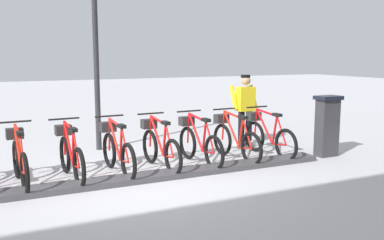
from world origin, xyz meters
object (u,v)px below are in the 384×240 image
at_px(payment_kiosk, 327,125).
at_px(bike_docked_4, 117,150).
at_px(bike_docked_0, 267,136).
at_px(worker_near_rack, 245,107).
at_px(bike_docked_5, 70,155).
at_px(bike_docked_3, 159,146).
at_px(bike_docked_6, 19,159).
at_px(bike_docked_2, 198,142).
at_px(lamp_post, 95,32).
at_px(bike_docked_1, 234,139).

height_order(payment_kiosk, bike_docked_4, payment_kiosk).
distance_m(bike_docked_0, worker_near_rack, 1.23).
relative_size(bike_docked_0, bike_docked_5, 1.00).
height_order(payment_kiosk, bike_docked_3, payment_kiosk).
bearing_deg(bike_docked_6, bike_docked_5, -90.00).
bearing_deg(payment_kiosk, bike_docked_2, 78.19).
xyz_separation_m(bike_docked_3, bike_docked_6, (0.00, 2.45, 0.00)).
bearing_deg(lamp_post, worker_near_rack, -106.87).
height_order(bike_docked_6, worker_near_rack, worker_near_rack).
bearing_deg(bike_docked_4, bike_docked_1, -90.00).
height_order(bike_docked_1, lamp_post, lamp_post).
relative_size(bike_docked_5, lamp_post, 0.43).
bearing_deg(bike_docked_0, payment_kiosk, -117.46).
bearing_deg(bike_docked_4, bike_docked_5, 90.00).
distance_m(bike_docked_2, bike_docked_5, 2.45).
bearing_deg(bike_docked_5, worker_near_rack, -75.14).
distance_m(bike_docked_6, lamp_post, 3.53).
distance_m(payment_kiosk, bike_docked_0, 1.26).
relative_size(bike_docked_1, bike_docked_4, 1.00).
xyz_separation_m(bike_docked_4, worker_near_rack, (1.12, -3.42, 0.48)).
relative_size(payment_kiosk, bike_docked_5, 0.74).
xyz_separation_m(payment_kiosk, bike_docked_4, (0.57, 4.37, -0.24)).
relative_size(bike_docked_2, bike_docked_6, 1.00).
bearing_deg(bike_docked_2, lamp_post, 34.84).
bearing_deg(bike_docked_0, lamp_post, 55.80).
relative_size(bike_docked_6, worker_near_rack, 1.04).
height_order(bike_docked_2, bike_docked_5, same).
bearing_deg(bike_docked_6, bike_docked_3, -90.00).
bearing_deg(bike_docked_6, worker_near_rack, -77.46).
distance_m(payment_kiosk, lamp_post, 5.35).
bearing_deg(lamp_post, bike_docked_3, -162.87).
bearing_deg(bike_docked_0, bike_docked_2, 90.00).
relative_size(bike_docked_0, bike_docked_6, 1.00).
distance_m(bike_docked_4, lamp_post, 3.05).
height_order(payment_kiosk, bike_docked_1, payment_kiosk).
height_order(bike_docked_0, worker_near_rack, worker_near_rack).
bearing_deg(lamp_post, bike_docked_2, -145.16).
distance_m(payment_kiosk, bike_docked_2, 2.80).
height_order(bike_docked_1, bike_docked_5, same).
bearing_deg(lamp_post, bike_docked_0, -124.20).
relative_size(payment_kiosk, worker_near_rack, 0.77).
bearing_deg(bike_docked_5, lamp_post, -25.05).
height_order(bike_docked_1, bike_docked_3, same).
bearing_deg(bike_docked_0, bike_docked_1, 90.00).
bearing_deg(worker_near_rack, bike_docked_5, 104.86).
distance_m(bike_docked_4, bike_docked_5, 0.82).
height_order(payment_kiosk, lamp_post, lamp_post).
bearing_deg(worker_near_rack, bike_docked_4, 108.20).
height_order(bike_docked_4, lamp_post, lamp_post).
xyz_separation_m(bike_docked_1, bike_docked_4, (0.00, 2.45, 0.00)).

